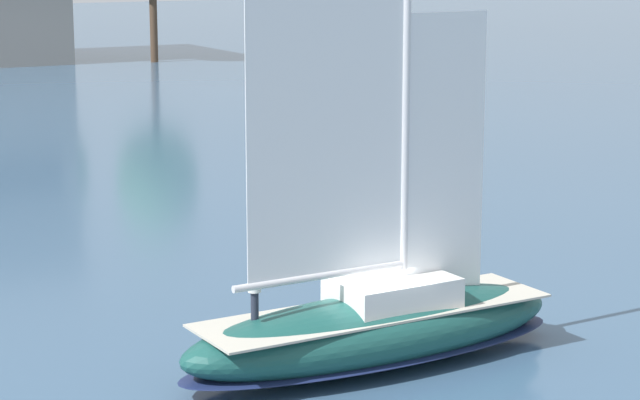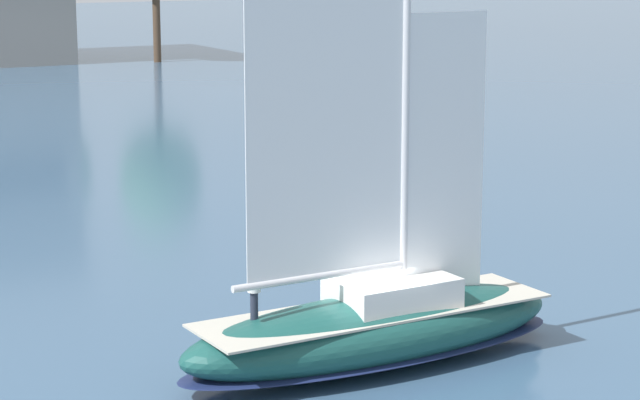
# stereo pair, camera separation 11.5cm
# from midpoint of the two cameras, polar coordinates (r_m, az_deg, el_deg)

# --- Properties ---
(ground_plane) EXTENTS (400.00, 400.00, 0.00)m
(ground_plane) POSITION_cam_midpoint_polar(r_m,az_deg,el_deg) (33.28, 2.39, -7.51)
(ground_plane) COLOR #385675
(sailboat_main) EXTENTS (11.35, 3.53, 15.45)m
(sailboat_main) POSITION_cam_midpoint_polar(r_m,az_deg,el_deg) (32.91, 2.43, -5.53)
(sailboat_main) COLOR #194C47
(sailboat_main) RESTS_ON ground
(sailboat_moored_near_marina) EXTENTS (2.64, 7.03, 9.45)m
(sailboat_moored_near_marina) POSITION_cam_midpoint_polar(r_m,az_deg,el_deg) (95.36, -2.00, 5.56)
(sailboat_moored_near_marina) COLOR maroon
(sailboat_moored_near_marina) RESTS_ON ground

